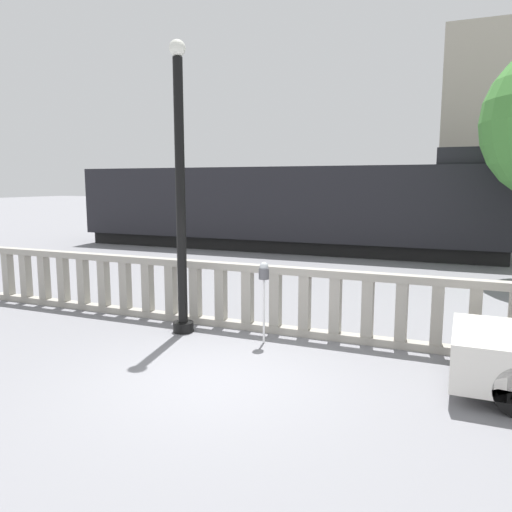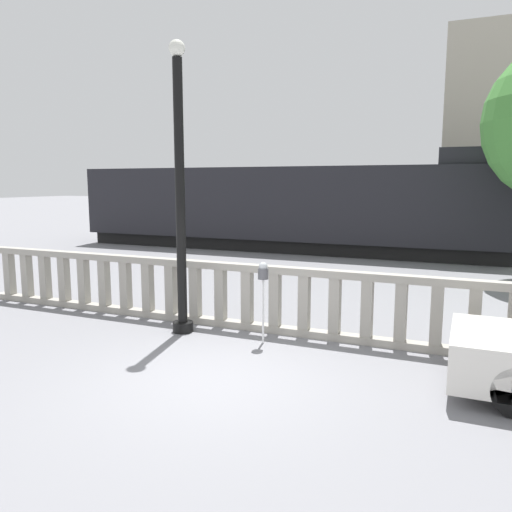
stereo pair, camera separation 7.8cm
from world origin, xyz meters
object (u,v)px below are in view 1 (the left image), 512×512
at_px(parking_meter, 264,277).
at_px(train_far, 403,198).
at_px(lamppost, 180,196).
at_px(train_near, 282,207).

distance_m(parking_meter, train_far, 25.36).
bearing_deg(lamppost, train_near, 100.82).
bearing_deg(train_far, lamppost, -92.89).
bearing_deg(train_far, parking_meter, -88.98).
xyz_separation_m(parking_meter, train_near, (-4.07, 12.25, 0.64)).
relative_size(train_near, train_far, 0.79).
xyz_separation_m(lamppost, parking_meter, (1.73, -0.03, -1.44)).
height_order(parking_meter, train_near, train_near).
bearing_deg(train_far, train_near, -105.44).
relative_size(parking_meter, train_near, 0.08).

